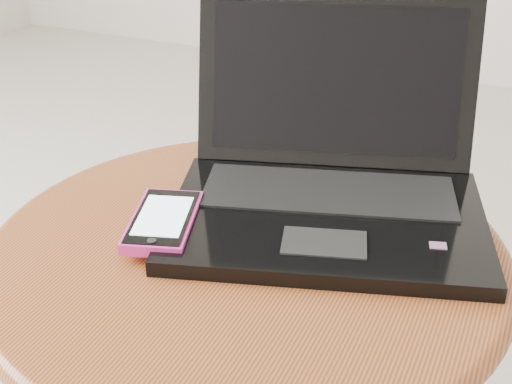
% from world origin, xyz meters
% --- Properties ---
extents(table, '(0.58, 0.58, 0.46)m').
position_xyz_m(table, '(-0.05, 0.04, 0.36)').
color(table, '#4F2717').
rests_on(table, ground).
extents(laptop, '(0.42, 0.39, 0.23)m').
position_xyz_m(laptop, '(0.01, 0.15, 0.50)').
color(laptop, black).
rests_on(laptop, table).
extents(phone_black, '(0.11, 0.13, 0.01)m').
position_xyz_m(phone_black, '(-0.12, 0.05, 0.46)').
color(phone_black, black).
rests_on(phone_black, table).
extents(phone_pink, '(0.10, 0.14, 0.02)m').
position_xyz_m(phone_pink, '(-0.14, 0.02, 0.48)').
color(phone_pink, '#DB2D8C').
rests_on(phone_pink, phone_black).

